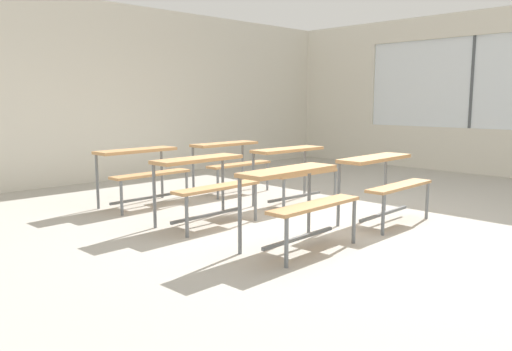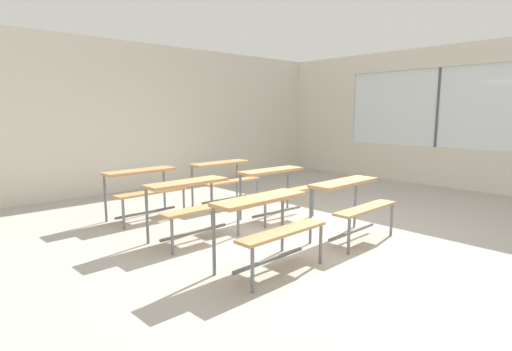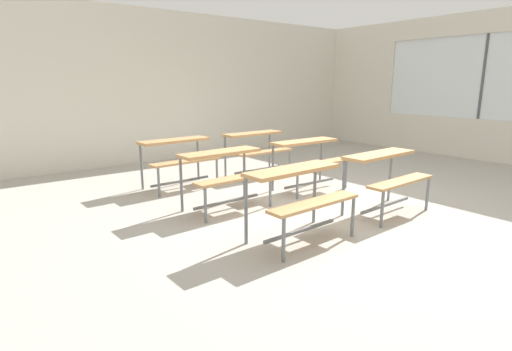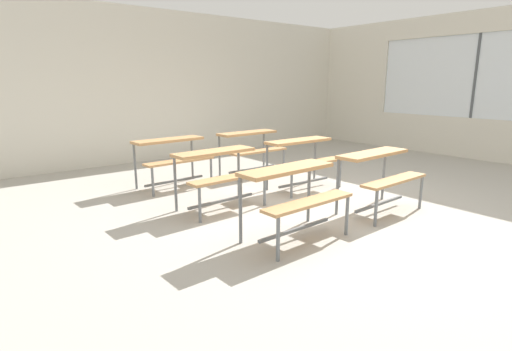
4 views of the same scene
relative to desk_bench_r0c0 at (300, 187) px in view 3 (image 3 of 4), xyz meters
name	(u,v)px [view 3 (image 3 of 4)]	position (x,y,z in m)	size (l,w,h in m)	color
ground	(333,211)	(1.06, 0.47, -0.59)	(10.00, 9.00, 0.05)	#ADA89E
wall_back	(172,87)	(1.06, 4.97, 0.94)	(10.00, 0.12, 3.00)	silver
desk_bench_r0c0	(300,187)	(0.00, 0.00, 0.00)	(1.12, 0.62, 0.74)	tan
desk_bench_r0c1	(386,169)	(1.46, -0.01, 0.00)	(1.12, 0.62, 0.74)	tan
desk_bench_r1c0	(225,166)	(-0.03, 1.33, 0.00)	(1.12, 0.63, 0.74)	tan
desk_bench_r1c1	(309,153)	(1.50, 1.36, 0.00)	(1.11, 0.62, 0.74)	tan
desk_bench_r2c0	(178,152)	(0.00, 2.67, 0.00)	(1.12, 0.64, 0.74)	tan
desk_bench_r2c1	(257,143)	(1.47, 2.61, 0.00)	(1.11, 0.60, 0.74)	tan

